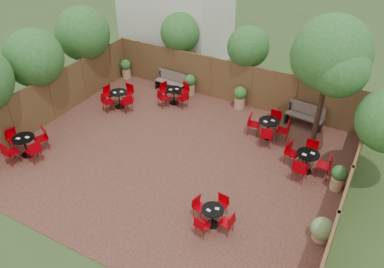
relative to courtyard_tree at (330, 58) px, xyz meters
The scene contains 12 objects.
ground 6.51m from the courtyard_tree, 144.90° to the right, with size 80.00×80.00×0.00m, color #354F23.
courtyard_paving 6.51m from the courtyard_tree, 144.90° to the right, with size 12.00×10.00×0.02m, color #341D15.
fence_back 5.51m from the courtyard_tree, 155.73° to the left, with size 12.00×0.08×2.00m, color brown.
fence_left 11.13m from the courtyard_tree, 163.58° to the right, with size 0.08×10.00×2.00m, color brown.
fence_right 4.45m from the courtyard_tree, 61.33° to the right, with size 0.08×10.00×2.00m, color brown.
overhang_foliage 7.25m from the courtyard_tree, behind, with size 15.65×10.78×2.63m.
courtyard_tree is the anchor object (origin of this frame).
park_bench_left 8.15m from the courtyard_tree, 167.76° to the left, with size 1.54×0.58×0.93m.
park_bench_right 3.70m from the courtyard_tree, 114.33° to the left, with size 1.62×0.67×0.97m.
bistro_tables 6.11m from the courtyard_tree, 156.80° to the right, with size 11.16×7.65×0.92m.
planters 5.87m from the courtyard_tree, 169.61° to the left, with size 11.83×4.00×1.05m.
low_shrubs 6.91m from the courtyard_tree, 82.50° to the right, with size 2.39×4.11×0.74m.
Camera 1 is at (6.04, -9.67, 9.00)m, focal length 36.10 mm.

